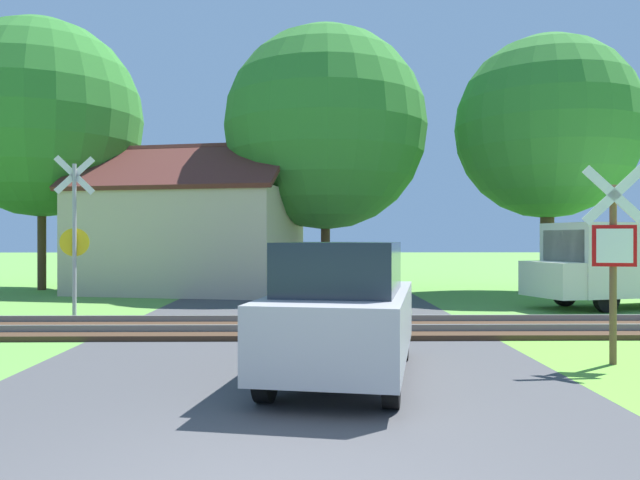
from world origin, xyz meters
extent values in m
cube|color=#424244|center=(0.00, 2.00, 0.00)|extent=(7.35, 80.00, 0.01)
cube|color=#422D1E|center=(0.00, 8.32, 0.05)|extent=(60.00, 2.60, 0.10)
cube|color=slate|center=(0.00, 9.03, 0.16)|extent=(60.00, 0.08, 0.12)
cube|color=slate|center=(0.00, 7.60, 0.16)|extent=(60.00, 0.08, 0.12)
cylinder|color=brown|center=(4.69, 4.93, 1.30)|extent=(0.10, 0.10, 2.61)
cube|color=red|center=(4.68, 4.86, 1.73)|extent=(0.59, 0.17, 0.60)
cube|color=white|center=(4.67, 4.84, 1.73)|extent=(0.48, 0.12, 0.49)
cube|color=white|center=(4.68, 4.86, 2.46)|extent=(0.86, 0.23, 0.88)
cube|color=white|center=(4.68, 4.86, 2.46)|extent=(0.86, 0.23, 0.88)
cylinder|color=#9E9EA5|center=(-5.02, 10.05, 1.76)|extent=(0.09, 0.09, 3.52)
cube|color=white|center=(-5.04, 10.11, 3.27)|extent=(0.85, 0.28, 0.88)
cube|color=white|center=(-5.04, 10.11, 3.27)|extent=(0.85, 0.28, 0.88)
cylinder|color=yellow|center=(-5.04, 10.11, 1.75)|extent=(0.62, 0.21, 0.64)
cube|color=#C6B293|center=(-3.87, 17.44, 1.74)|extent=(7.76, 6.16, 3.47)
cube|color=#562823|center=(-4.12, 16.27, 4.21)|extent=(7.66, 4.20, 1.75)
cube|color=#562823|center=(-3.61, 18.62, 4.21)|extent=(7.66, 4.20, 1.75)
cube|color=brown|center=(-2.01, 17.04, 4.20)|extent=(0.59, 0.59, 1.10)
cylinder|color=#513823|center=(8.25, 16.76, 1.64)|extent=(0.46, 0.46, 3.28)
sphere|color=#337A2D|center=(8.25, 16.76, 5.58)|extent=(6.12, 6.12, 6.12)
cylinder|color=#513823|center=(0.82, 17.90, 1.52)|extent=(0.32, 0.32, 3.05)
sphere|color=#337A2D|center=(0.82, 17.90, 5.72)|extent=(7.13, 7.13, 7.13)
cylinder|color=#513823|center=(-9.33, 18.39, 1.75)|extent=(0.30, 0.30, 3.49)
sphere|color=#337A2D|center=(-9.33, 18.39, 6.14)|extent=(7.05, 7.05, 7.05)
cube|color=silver|center=(8.78, 12.38, 1.29)|extent=(4.56, 2.97, 1.90)
cube|color=silver|center=(6.42, 11.72, 0.79)|extent=(1.16, 1.93, 0.90)
cube|color=#19232D|center=(6.78, 11.82, 1.62)|extent=(0.48, 1.57, 0.85)
cube|color=navy|center=(8.52, 13.30, 0.96)|extent=(3.64, 1.03, 0.16)
cylinder|color=black|center=(7.20, 12.75, 0.34)|extent=(0.70, 0.36, 0.68)
cylinder|color=black|center=(7.62, 11.24, 0.34)|extent=(0.70, 0.36, 0.68)
cube|color=#99999E|center=(0.74, 4.11, 0.72)|extent=(2.36, 4.24, 0.84)
cube|color=#19232D|center=(0.70, 3.92, 1.46)|extent=(1.78, 2.42, 0.64)
cylinder|color=black|center=(1.68, 5.32, 0.30)|extent=(0.29, 0.62, 0.60)
cylinder|color=black|center=(0.31, 5.58, 0.30)|extent=(0.29, 0.62, 0.60)
cylinder|color=black|center=(1.17, 2.65, 0.30)|extent=(0.29, 0.62, 0.60)
cylinder|color=black|center=(-0.20, 2.91, 0.30)|extent=(0.29, 0.62, 0.60)
camera|label=1|loc=(0.30, -4.04, 1.82)|focal=35.00mm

